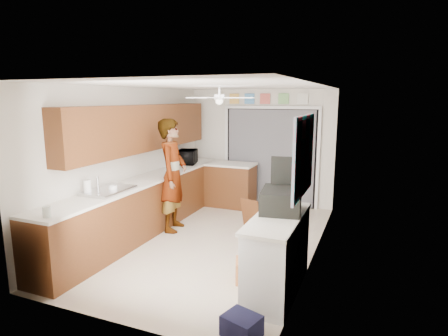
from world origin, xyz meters
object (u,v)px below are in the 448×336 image
(microwave, at_px, (188,157))
(paper_towel_roll, at_px, (87,188))
(dog, at_px, (265,209))
(cup, at_px, (113,189))
(navy_crate, at_px, (242,326))
(suitcase, at_px, (281,200))
(cardboard_box, at_px, (253,271))
(man, at_px, (173,175))

(microwave, bearing_deg, paper_towel_roll, 160.15)
(paper_towel_roll, bearing_deg, dog, 53.49)
(cup, distance_m, navy_crate, 2.89)
(paper_towel_roll, height_order, navy_crate, paper_towel_roll)
(suitcase, bearing_deg, paper_towel_roll, 177.41)
(microwave, bearing_deg, cup, 164.77)
(paper_towel_roll, bearing_deg, cup, 52.48)
(cardboard_box, height_order, man, man)
(microwave, xyz_separation_m, man, (0.42, -1.37, -0.10))
(suitcase, height_order, cardboard_box, suitcase)
(cardboard_box, bearing_deg, microwave, 130.98)
(microwave, xyz_separation_m, paper_towel_roll, (-0.11, -2.86, -0.04))
(dog, bearing_deg, cardboard_box, -66.29)
(dog, bearing_deg, cup, -114.89)
(paper_towel_roll, distance_m, suitcase, 2.77)
(paper_towel_roll, relative_size, cardboard_box, 0.52)
(cup, xyz_separation_m, man, (0.32, 1.21, -0.00))
(microwave, distance_m, cardboard_box, 3.67)
(suitcase, xyz_separation_m, cardboard_box, (-0.32, -0.12, -0.94))
(microwave, height_order, cup, microwave)
(cup, distance_m, man, 1.25)
(cup, relative_size, man, 0.06)
(suitcase, relative_size, navy_crate, 1.84)
(suitcase, relative_size, man, 0.32)
(cup, xyz_separation_m, navy_crate, (2.47, -1.22, -0.88))
(microwave, relative_size, navy_crate, 1.55)
(man, bearing_deg, cardboard_box, -136.75)
(cup, xyz_separation_m, paper_towel_roll, (-0.22, -0.29, 0.06))
(microwave, distance_m, dog, 2.02)
(paper_towel_roll, xyz_separation_m, navy_crate, (2.69, -0.93, -0.95))
(microwave, distance_m, suitcase, 3.68)
(navy_crate, bearing_deg, dog, 102.32)
(microwave, distance_m, paper_towel_roll, 2.87)
(suitcase, relative_size, cardboard_box, 1.46)
(microwave, distance_m, man, 1.44)
(cardboard_box, bearing_deg, paper_towel_roll, -175.55)
(suitcase, distance_m, cardboard_box, 1.00)
(man, height_order, dog, man)
(cardboard_box, bearing_deg, dog, 102.21)
(paper_towel_roll, relative_size, navy_crate, 0.65)
(navy_crate, xyz_separation_m, man, (-2.15, 2.43, 0.88))
(cup, height_order, navy_crate, cup)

